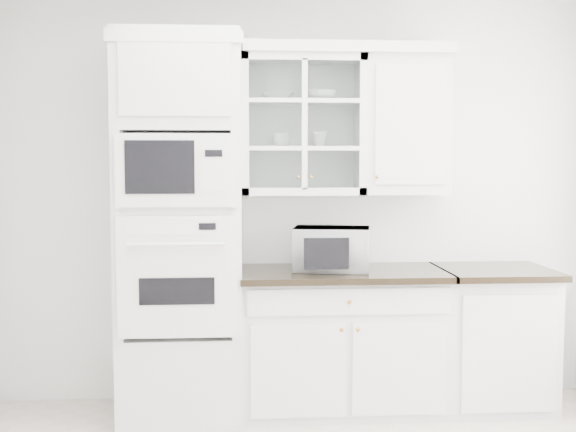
{
  "coord_description": "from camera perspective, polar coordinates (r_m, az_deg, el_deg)",
  "views": [
    {
      "loc": [
        -0.39,
        -3.13,
        1.63
      ],
      "look_at": [
        -0.1,
        1.05,
        1.3
      ],
      "focal_mm": 45.0,
      "sensor_mm": 36.0,
      "label": 1
    }
  ],
  "objects": [
    {
      "name": "upper_cabinet_glass",
      "position": [
        4.74,
        1.14,
        7.16
      ],
      "size": [
        0.8,
        0.33,
        0.9
      ],
      "color": "silver",
      "rests_on": "room_shell"
    },
    {
      "name": "oven_column",
      "position": [
        4.58,
        -8.45,
        -0.93
      ],
      "size": [
        0.76,
        0.68,
        2.4
      ],
      "color": "silver",
      "rests_on": "ground"
    },
    {
      "name": "cup_b",
      "position": [
        4.73,
        2.5,
        6.07
      ],
      "size": [
        0.11,
        0.11,
        0.1
      ],
      "primitive_type": "imported",
      "rotation": [
        0.0,
        0.0,
        0.06
      ],
      "color": "white",
      "rests_on": "upper_cabinet_glass"
    },
    {
      "name": "upper_cabinet_solid",
      "position": [
        4.85,
        9.17,
        7.05
      ],
      "size": [
        0.55,
        0.33,
        0.9
      ],
      "primitive_type": "cube",
      "color": "silver",
      "rests_on": "room_shell"
    },
    {
      "name": "cup_a",
      "position": [
        4.72,
        -0.53,
        6.01
      ],
      "size": [
        0.14,
        0.14,
        0.09
      ],
      "primitive_type": "imported",
      "rotation": [
        0.0,
        0.0,
        -0.3
      ],
      "color": "white",
      "rests_on": "upper_cabinet_glass"
    },
    {
      "name": "bowl_b",
      "position": [
        4.75,
        2.59,
        9.47
      ],
      "size": [
        0.24,
        0.24,
        0.06
      ],
      "primitive_type": "imported",
      "rotation": [
        0.0,
        0.0,
        -0.19
      ],
      "color": "white",
      "rests_on": "upper_cabinet_glass"
    },
    {
      "name": "extra_base_cabinet",
      "position": [
        5.01,
        15.83,
        -9.14
      ],
      "size": [
        0.72,
        0.67,
        0.92
      ],
      "color": "silver",
      "rests_on": "ground"
    },
    {
      "name": "room_shell",
      "position": [
        3.59,
        2.29,
        6.88
      ],
      "size": [
        4.0,
        3.5,
        2.7
      ],
      "color": "white",
      "rests_on": "ground"
    },
    {
      "name": "crown_molding",
      "position": [
        4.75,
        -0.12,
        13.03
      ],
      "size": [
        2.14,
        0.38,
        0.07
      ],
      "primitive_type": "cube",
      "color": "white",
      "rests_on": "room_shell"
    },
    {
      "name": "bowl_a",
      "position": [
        4.76,
        -0.84,
        9.39
      ],
      "size": [
        0.22,
        0.22,
        0.05
      ],
      "primitive_type": "imported",
      "rotation": [
        0.0,
        0.0,
        -0.07
      ],
      "color": "white",
      "rests_on": "upper_cabinet_glass"
    },
    {
      "name": "base_cabinet_run",
      "position": [
        4.77,
        4.29,
        -9.67
      ],
      "size": [
        1.32,
        0.67,
        0.92
      ],
      "color": "silver",
      "rests_on": "ground"
    },
    {
      "name": "countertop_microwave",
      "position": [
        4.64,
        3.48,
        -2.59
      ],
      "size": [
        0.54,
        0.48,
        0.28
      ],
      "primitive_type": "imported",
      "rotation": [
        0.0,
        0.0,
        2.95
      ],
      "color": "white",
      "rests_on": "base_cabinet_run"
    }
  ]
}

